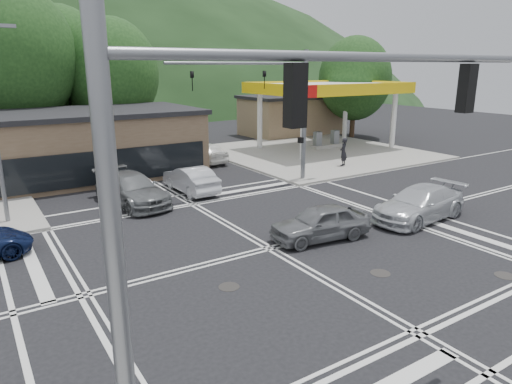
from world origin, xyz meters
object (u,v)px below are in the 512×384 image
car_grey_center (320,223)px  car_queue_b (205,152)px  pedestrian (343,152)px  car_northbound (132,189)px  car_queue_a (191,179)px  car_silver_east (419,204)px

car_grey_center → car_queue_b: size_ratio=0.95×
car_queue_b → pedestrian: 10.24m
pedestrian → car_queue_b: bearing=-72.6°
car_grey_center → car_northbound: 10.56m
car_queue_a → car_northbound: size_ratio=0.81×
car_northbound → car_grey_center: bearing=-69.8°
car_grey_center → car_silver_east: 5.66m
car_queue_a → car_silver_east: bearing=122.8°
car_silver_east → car_northbound: size_ratio=0.96×
car_northbound → car_silver_east: bearing=-50.9°
car_northbound → pedestrian: (15.64, 0.62, 0.33)m
car_grey_center → car_queue_b: car_queue_b is taller
car_silver_east → car_queue_a: car_silver_east is taller
car_silver_east → pedestrian: bearing=149.3°
car_silver_east → car_queue_a: bearing=-151.2°
car_queue_a → car_queue_b: car_queue_b is taller
car_queue_b → car_northbound: bearing=40.8°
car_grey_center → pedestrian: pedestrian is taller
pedestrian → car_grey_center: bearing=13.2°
car_queue_b → car_northbound: car_northbound is taller
car_northbound → car_queue_a: bearing=0.0°
car_queue_a → car_queue_b: 8.37m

